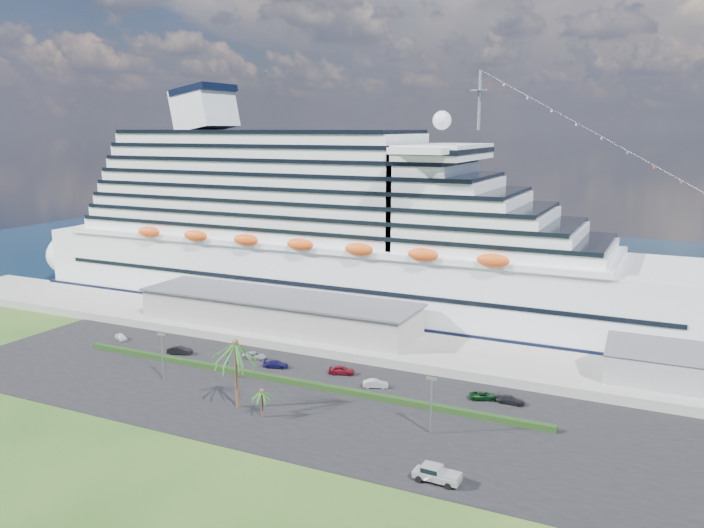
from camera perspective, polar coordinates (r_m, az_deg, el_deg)
The scene contains 22 objects.
ground at distance 101.48m, azimuth -6.05°, elevation -13.53°, with size 420.00×420.00×0.00m, color #214517.
asphalt_lot at distance 110.15m, azimuth -3.00°, elevation -11.39°, with size 140.00×38.00×0.12m, color black.
wharf at distance 134.42m, azimuth 2.97°, elevation -6.76°, with size 240.00×20.00×1.80m, color gray.
water at distance 217.94m, azimuth 12.14°, elevation -0.23°, with size 420.00×160.00×0.02m, color black.
cruise_ship at distance 160.70m, azimuth -0.76°, elevation 2.04°, with size 191.00×38.00×54.00m.
terminal_building at distance 144.29m, azimuth -6.23°, elevation -3.85°, with size 61.00×15.00×6.30m.
port_shed at distance 124.09m, azimuth 25.94°, elevation -7.77°, with size 24.00×12.31×7.37m.
hedge at distance 117.70m, azimuth -5.29°, elevation -9.63°, with size 88.00×1.10×0.90m, color black.
lamp_post_left at distance 121.31m, azimuth -15.50°, elevation -6.98°, with size 1.60×0.35×8.27m.
lamp_post_right at distance 98.11m, azimuth 6.61°, elevation -11.04°, with size 1.60×0.35×8.27m.
palm_tall at distance 106.41m, azimuth -9.64°, elevation -7.11°, with size 8.82×8.82×11.13m.
palm_short at distance 104.21m, azimuth -7.51°, elevation -10.69°, with size 3.53×3.53×4.56m.
parked_car_0 at distance 147.63m, azimuth -18.65°, elevation -5.76°, with size 1.46×3.62×1.23m, color white.
parked_car_1 at distance 135.41m, azimuth -14.12°, elevation -6.96°, with size 1.64×4.71×1.55m, color black.
parked_car_2 at distance 130.08m, azimuth -8.09°, elevation -7.55°, with size 2.09×4.53×1.26m, color #A0A2A9.
parked_car_3 at distance 125.13m, azimuth -6.35°, elevation -8.26°, with size 1.87×4.61×1.34m, color #171449.
parked_car_4 at distance 121.13m, azimuth -0.87°, elevation -8.81°, with size 1.82×4.53×1.54m, color maroon.
parked_car_5 at distance 115.34m, azimuth 1.97°, elevation -9.91°, with size 1.46×4.20×1.38m, color #ADB1B5.
parked_car_6 at distance 112.58m, azimuth 10.87°, elevation -10.70°, with size 2.05×4.45×1.24m, color black.
parked_car_7 at distance 111.82m, azimuth 13.05°, elevation -10.93°, with size 1.79×4.41×1.28m, color black.
pickup_truck at distance 87.55m, azimuth 7.02°, elevation -16.90°, with size 5.86×2.35×2.05m.
boat_trailer at distance 87.56m, azimuth 7.35°, elevation -16.98°, with size 5.40×3.56×1.54m.
Camera 1 is at (49.01, -78.08, 42.43)m, focal length 35.00 mm.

